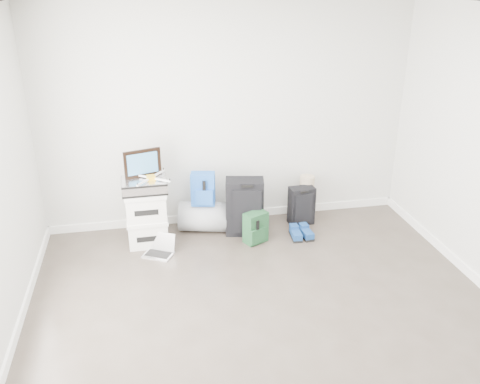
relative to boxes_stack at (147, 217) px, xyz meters
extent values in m
plane|color=#3A322A|center=(1.05, -2.03, -0.34)|extent=(5.00, 5.00, 0.00)
cube|color=silver|center=(1.05, 0.47, 1.01)|extent=(4.50, 0.02, 2.70)
cube|color=white|center=(1.05, -2.03, 2.36)|extent=(4.50, 5.00, 0.02)
cube|color=white|center=(1.05, 0.45, -0.29)|extent=(4.50, 0.02, 0.10)
cube|color=white|center=(-1.19, -2.03, -0.29)|extent=(0.02, 5.00, 0.10)
cube|color=silver|center=(0.00, 0.00, -0.19)|extent=(0.45, 0.36, 0.29)
cube|color=silver|center=(0.00, 0.00, -0.02)|extent=(0.47, 0.38, 0.04)
cube|color=silver|center=(0.00, 0.00, 0.14)|extent=(0.45, 0.36, 0.29)
cube|color=silver|center=(0.00, 0.00, 0.31)|extent=(0.47, 0.38, 0.04)
cube|color=#B2B2B7|center=(0.00, 0.00, 0.40)|extent=(0.50, 0.37, 0.14)
cube|color=black|center=(0.00, 0.10, 0.63)|extent=(0.42, 0.15, 0.32)
cube|color=teal|center=(0.00, 0.08, 0.63)|extent=(0.34, 0.10, 0.24)
cube|color=gold|center=(0.08, -0.02, 0.50)|extent=(0.11, 0.11, 0.05)
cube|color=white|center=(0.16, 0.08, 0.50)|extent=(0.17, 0.22, 0.02)
cube|color=white|center=(-0.02, 0.06, 0.50)|extent=(0.22, 0.17, 0.02)
cube|color=white|center=(0.00, -0.12, 0.50)|extent=(0.17, 0.22, 0.02)
cube|color=white|center=(0.18, -0.10, 0.50)|extent=(0.22, 0.17, 0.02)
cylinder|color=gray|center=(0.69, 0.20, -0.15)|extent=(0.67, 0.50, 0.37)
cube|color=#1A49AD|center=(0.69, 0.18, 0.23)|extent=(0.31, 0.23, 0.40)
cube|color=#1A49AD|center=(0.69, 0.08, 0.16)|extent=(0.22, 0.10, 0.19)
cube|color=black|center=(1.17, 0.04, 0.01)|extent=(0.49, 0.34, 0.70)
cube|color=black|center=(1.17, -0.11, 0.01)|extent=(0.34, 0.10, 0.56)
cube|color=black|center=(1.17, -0.10, 0.34)|extent=(0.14, 0.05, 0.03)
cube|color=#12311A|center=(1.25, -0.22, -0.15)|extent=(0.31, 0.26, 0.38)
cube|color=#12311A|center=(1.25, -0.31, -0.21)|extent=(0.20, 0.14, 0.18)
cube|color=black|center=(1.92, 0.15, -0.09)|extent=(0.32, 0.20, 0.49)
cube|color=black|center=(1.92, 0.05, -0.09)|extent=(0.24, 0.04, 0.39)
cube|color=black|center=(1.92, 0.05, 0.14)|extent=(0.11, 0.03, 0.02)
cube|color=black|center=(1.75, -0.22, -0.32)|extent=(0.13, 0.29, 0.03)
cube|color=#1A4F9D|center=(1.75, -0.22, -0.27)|extent=(0.13, 0.28, 0.07)
cube|color=black|center=(1.87, -0.22, -0.32)|extent=(0.14, 0.30, 0.03)
cube|color=#1A4F9D|center=(1.87, -0.22, -0.27)|extent=(0.13, 0.29, 0.07)
cylinder|color=gray|center=(2.04, 0.31, -0.05)|extent=(0.19, 0.19, 0.57)
cube|color=silver|center=(0.09, -0.32, -0.33)|extent=(0.39, 0.35, 0.01)
cube|color=black|center=(0.09, -0.32, -0.32)|extent=(0.32, 0.26, 0.00)
cube|color=black|center=(0.15, -0.22, -0.21)|extent=(0.29, 0.16, 0.21)
camera|label=1|loc=(0.04, -5.39, 2.62)|focal=38.00mm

